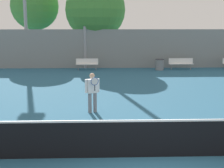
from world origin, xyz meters
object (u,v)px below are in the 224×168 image
Objects in this scene: trash_bin at (160,65)px; tree_dark_dense at (35,6)px; tennis_net at (150,138)px; bench_courtside_far at (87,63)px; bench_courtside_near at (181,63)px; tennis_player at (92,90)px; tree_green_broad at (95,10)px.

tree_dark_dense reaches higher than trash_bin.
trash_bin is at bearing 78.67° from tennis_net.
bench_courtside_near is at bearing 0.00° from bench_courtside_far.
tennis_player is at bearing 110.70° from tennis_net.
trash_bin is 12.37m from tree_dark_dense.
tennis_player is at bearing -118.77° from bench_courtside_near.
tree_green_broad is (-4.92, 3.07, 4.19)m from trash_bin.
tennis_net is at bearing -84.74° from tree_green_broad.
tennis_net is 4.58m from tennis_player.
bench_courtside_far is at bearing 98.35° from tennis_net.
tennis_net is at bearing -90.79° from tennis_player.
bench_courtside_far is 0.24× the size of tree_dark_dense.
bench_courtside_far is (-0.74, 11.78, -0.35)m from tennis_player.
trash_bin is at bearing 46.07° from tennis_player.
bench_courtside_near is at bearing 39.74° from tennis_player.
tennis_net is 1.47× the size of tree_dark_dense.
tree_green_broad is (0.61, 2.89, 4.07)m from bench_courtside_far.
bench_courtside_near is at bearing -23.68° from tree_green_broad.
tree_dark_dense is at bearing 153.79° from trash_bin.
trash_bin is (3.18, 15.87, -0.10)m from tennis_net.
tennis_player is 13.44m from bench_courtside_near.
bench_courtside_far is 5.54m from trash_bin.
tree_dark_dense is at bearing 159.61° from tree_green_broad.
trash_bin is (4.79, 11.60, -0.47)m from tennis_player.
bench_courtside_far is 8.17m from tree_dark_dense.
tree_green_broad is at bearing 69.02° from tennis_player.
trash_bin is 0.12× the size of tree_green_broad.
bench_courtside_far is at bearing 178.15° from trash_bin.
tennis_net is 5.61× the size of bench_courtside_near.
tennis_net is 19.46m from tree_green_broad.
tree_green_broad is at bearing 148.02° from trash_bin.
tennis_player is at bearing -112.44° from trash_bin.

